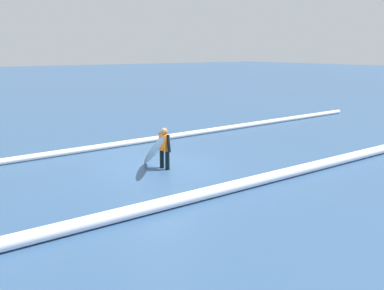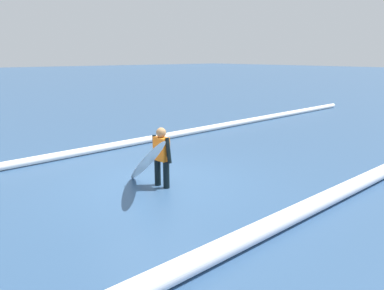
% 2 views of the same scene
% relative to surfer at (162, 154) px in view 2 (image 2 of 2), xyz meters
% --- Properties ---
extents(ground_plane, '(184.59, 184.59, 0.00)m').
position_rel_surfer_xyz_m(ground_plane, '(-0.05, -0.32, -0.74)').
color(ground_plane, '#2F4F76').
extents(surfer, '(0.24, 0.57, 1.34)m').
position_rel_surfer_xyz_m(surfer, '(0.00, 0.00, 0.00)').
color(surfer, black).
rests_on(surfer, ground_plane).
extents(surfboard, '(0.75, 2.00, 1.36)m').
position_rel_surfer_xyz_m(surfboard, '(0.44, 0.05, -0.08)').
color(surfboard, white).
rests_on(surfboard, ground_plane).
extents(wave_crest_foreground, '(25.72, 0.83, 0.22)m').
position_rel_surfer_xyz_m(wave_crest_foreground, '(-2.06, -3.71, -0.63)').
color(wave_crest_foreground, white).
rests_on(wave_crest_foreground, ground_plane).
extents(wave_crest_midground, '(19.21, 0.39, 0.31)m').
position_rel_surfer_xyz_m(wave_crest_midground, '(0.65, 2.98, -0.59)').
color(wave_crest_midground, white).
rests_on(wave_crest_midground, ground_plane).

